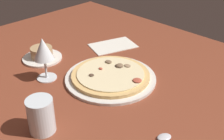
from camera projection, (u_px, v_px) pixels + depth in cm
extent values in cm
cube|color=brown|center=(113.00, 80.00, 104.71)|extent=(150.00, 110.00, 4.00)
cylinder|color=silver|center=(111.00, 78.00, 101.34)|extent=(32.09, 32.09, 1.00)
cylinder|color=tan|center=(111.00, 75.00, 100.79)|extent=(27.60, 27.60, 1.20)
cylinder|color=beige|center=(111.00, 73.00, 100.39)|extent=(23.78, 23.78, 0.40)
ellipsoid|color=brown|center=(120.00, 65.00, 104.11)|extent=(2.58, 2.53, 0.80)
ellipsoid|color=#AD4733|center=(137.00, 81.00, 95.28)|extent=(3.13, 2.97, 0.59)
ellipsoid|color=#937556|center=(127.00, 66.00, 104.31)|extent=(2.66, 2.15, 0.42)
ellipsoid|color=brown|center=(109.00, 62.00, 106.66)|extent=(2.78, 2.11, 0.66)
ellipsoid|color=#4C3828|center=(91.00, 75.00, 98.49)|extent=(1.96, 1.73, 0.46)
ellipsoid|color=#4C3828|center=(119.00, 66.00, 104.03)|extent=(3.19, 2.58, 0.52)
ellipsoid|color=#AD4733|center=(101.00, 69.00, 102.38)|extent=(1.61, 1.20, 0.49)
cylinder|color=silver|center=(42.00, 58.00, 114.66)|extent=(15.52, 15.52, 0.80)
cylinder|color=tan|center=(42.00, 52.00, 113.41)|extent=(8.60, 8.60, 4.20)
cylinder|color=silver|center=(47.00, 78.00, 102.02)|extent=(7.02, 7.02, 0.40)
cylinder|color=silver|center=(46.00, 68.00, 100.08)|extent=(0.80, 0.80, 7.35)
cone|color=silver|center=(43.00, 49.00, 96.31)|extent=(7.06, 7.06, 7.70)
cylinder|color=silver|center=(41.00, 115.00, 76.15)|extent=(7.21, 7.21, 10.06)
cylinder|color=silver|center=(42.00, 122.00, 77.34)|extent=(6.63, 6.63, 5.30)
cube|color=silver|center=(113.00, 46.00, 125.27)|extent=(17.89, 22.09, 0.30)
ellipsoid|color=silver|center=(164.00, 137.00, 75.47)|extent=(4.11, 4.77, 1.00)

